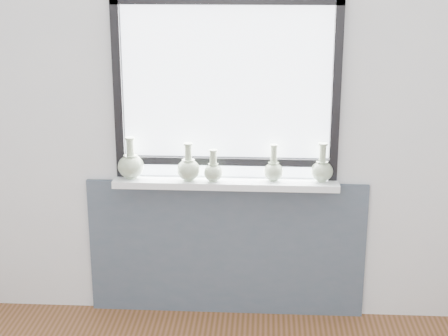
# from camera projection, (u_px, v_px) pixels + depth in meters

# --- Properties ---
(back_wall) EXTENTS (3.60, 0.02, 2.60)m
(back_wall) POSITION_uv_depth(u_px,v_px,m) (227.00, 109.00, 4.00)
(back_wall) COLOR silver
(back_wall) RESTS_ON ground
(apron_panel) EXTENTS (1.70, 0.03, 0.86)m
(apron_panel) POSITION_uv_depth(u_px,v_px,m) (226.00, 249.00, 4.23)
(apron_panel) COLOR #454D5C
(apron_panel) RESTS_ON ground
(windowsill) EXTENTS (1.32, 0.18, 0.04)m
(windowsill) POSITION_uv_depth(u_px,v_px,m) (226.00, 183.00, 4.03)
(windowsill) COLOR white
(windowsill) RESTS_ON apron_panel
(window) EXTENTS (1.30, 0.06, 1.05)m
(window) POSITION_uv_depth(u_px,v_px,m) (226.00, 87.00, 3.93)
(window) COLOR black
(window) RESTS_ON windowsill
(vase_a) EXTENTS (0.15, 0.15, 0.25)m
(vase_a) POSITION_uv_depth(u_px,v_px,m) (131.00, 165.00, 4.04)
(vase_a) COLOR #9FB492
(vase_a) RESTS_ON windowsill
(vase_b) EXTENTS (0.14, 0.14, 0.22)m
(vase_b) POSITION_uv_depth(u_px,v_px,m) (188.00, 168.00, 4.00)
(vase_b) COLOR #9FB492
(vase_b) RESTS_ON windowsill
(vase_c) EXTENTS (0.11, 0.11, 0.19)m
(vase_c) POSITION_uv_depth(u_px,v_px,m) (213.00, 170.00, 3.98)
(vase_c) COLOR #9FB492
(vase_c) RESTS_ON windowsill
(vase_d) EXTENTS (0.12, 0.12, 0.22)m
(vase_d) POSITION_uv_depth(u_px,v_px,m) (274.00, 169.00, 3.99)
(vase_d) COLOR #9FB492
(vase_d) RESTS_ON windowsill
(vase_e) EXTENTS (0.13, 0.13, 0.23)m
(vase_e) POSITION_uv_depth(u_px,v_px,m) (322.00, 169.00, 3.98)
(vase_e) COLOR #9FB492
(vase_e) RESTS_ON windowsill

